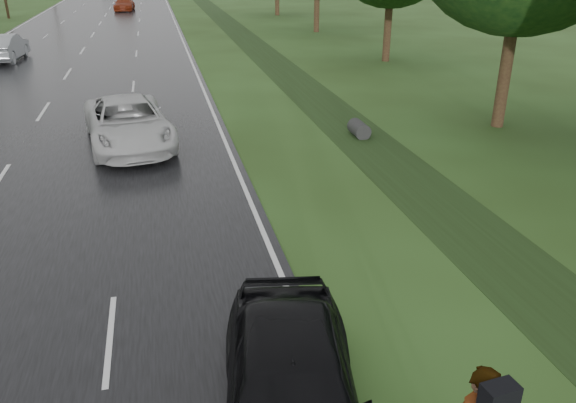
{
  "coord_description": "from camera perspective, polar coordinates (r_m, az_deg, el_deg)",
  "views": [
    {
      "loc": [
        4.69,
        -8.18,
        5.98
      ],
      "look_at": [
        7.07,
        2.09,
        1.3
      ],
      "focal_mm": 35.0,
      "sensor_mm": 36.0,
      "label": 1
    }
  ],
  "objects": [
    {
      "name": "center_line",
      "position": [
        53.72,
        -18.78,
        16.41
      ],
      "size": [
        0.12,
        180.0,
        0.01
      ],
      "primitive_type": "cube",
      "color": "silver",
      "rests_on": "road"
    },
    {
      "name": "white_pickup",
      "position": [
        19.55,
        -15.93,
        7.7
      ],
      "size": [
        3.35,
        5.88,
        1.55
      ],
      "primitive_type": "imported",
      "rotation": [
        0.0,
        0.0,
        0.15
      ],
      "color": "silver",
      "rests_on": "road"
    },
    {
      "name": "silver_sedan",
      "position": [
        38.62,
        -26.82,
        13.82
      ],
      "size": [
        1.94,
        4.85,
        1.57
      ],
      "primitive_type": "imported",
      "rotation": [
        0.0,
        0.0,
        3.08
      ],
      "color": "#94979C",
      "rests_on": "road"
    },
    {
      "name": "road",
      "position": [
        53.72,
        -18.77,
        16.39
      ],
      "size": [
        14.0,
        180.0,
        0.04
      ],
      "primitive_type": "cube",
      "color": "black",
      "rests_on": "ground"
    },
    {
      "name": "dark_sedan",
      "position": [
        7.62,
        0.38,
        -18.66
      ],
      "size": [
        2.61,
        4.86,
        1.57
      ],
      "primitive_type": "imported",
      "rotation": [
        0.0,
        0.0,
        -0.17
      ],
      "color": "black",
      "rests_on": "road"
    },
    {
      "name": "edge_stripe_west",
      "position": [
        54.72,
        -26.05,
        15.43
      ],
      "size": [
        0.12,
        180.0,
        0.01
      ],
      "primitive_type": "cube",
      "color": "silver",
      "rests_on": "road"
    },
    {
      "name": "far_car_red",
      "position": [
        68.84,
        -16.3,
        18.7
      ],
      "size": [
        2.32,
        4.97,
        1.4
      ],
      "primitive_type": "imported",
      "rotation": [
        0.0,
        0.0,
        -0.08
      ],
      "color": "maroon",
      "rests_on": "road"
    },
    {
      "name": "drainage_ditch",
      "position": [
        28.37,
        1.15,
        11.85
      ],
      "size": [
        2.2,
        120.0,
        0.56
      ],
      "color": "black",
      "rests_on": "ground"
    },
    {
      "name": "edge_stripe_east",
      "position": [
        53.55,
        -11.28,
        17.16
      ],
      "size": [
        0.12,
        180.0,
        0.01
      ],
      "primitive_type": "cube",
      "color": "silver",
      "rests_on": "road"
    }
  ]
}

